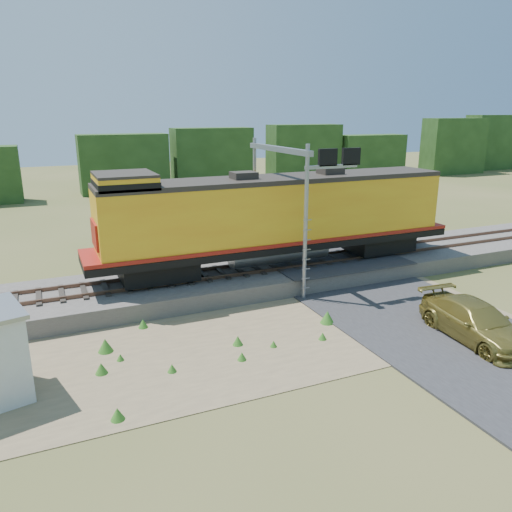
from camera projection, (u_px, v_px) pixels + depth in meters
name	position (u px, v px, depth m)	size (l,w,h in m)	color
ground	(254.00, 343.00, 18.48)	(140.00, 140.00, 0.00)	#475123
ballast	(204.00, 284.00, 23.65)	(70.00, 5.00, 0.80)	slate
rails	(204.00, 274.00, 23.51)	(70.00, 1.54, 0.16)	brown
dirt_shoulder	(199.00, 347.00, 18.14)	(26.00, 8.00, 0.03)	#8C7754
road	(394.00, 306.00, 21.80)	(7.00, 66.00, 0.86)	#38383A
tree_line_north	(107.00, 164.00, 51.05)	(130.00, 3.00, 6.50)	#1F3A15
weed_clumps	(160.00, 360.00, 17.22)	(15.00, 6.20, 0.56)	#347320
locomotive	(274.00, 217.00, 24.24)	(18.69, 2.85, 4.82)	black
signal_gantry	(291.00, 179.00, 23.34)	(2.76, 6.20, 6.95)	gray
car	(476.00, 322.00, 18.57)	(1.99, 4.90, 1.42)	olive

